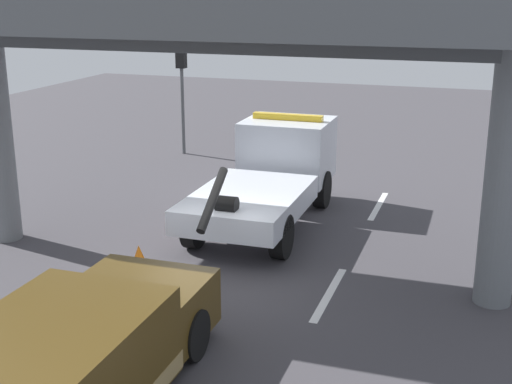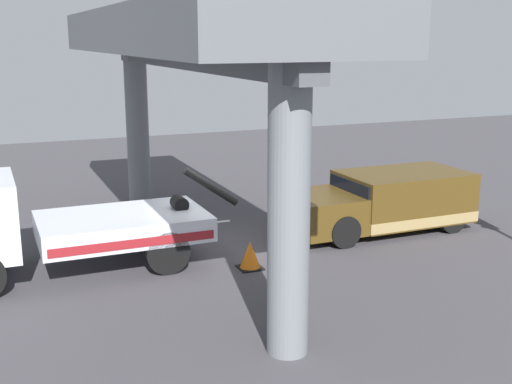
{
  "view_description": "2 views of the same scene",
  "coord_description": "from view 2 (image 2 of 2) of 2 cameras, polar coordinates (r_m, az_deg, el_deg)",
  "views": [
    {
      "loc": [
        -12.37,
        -5.15,
        5.8
      ],
      "look_at": [
        0.63,
        -0.76,
        1.74
      ],
      "focal_mm": 49.27,
      "sensor_mm": 36.0,
      "label": 1
    },
    {
      "loc": [
        5.05,
        14.61,
        5.19
      ],
      "look_at": [
        -1.14,
        -0.12,
        1.39
      ],
      "focal_mm": 45.49,
      "sensor_mm": 36.0,
      "label": 2
    }
  ],
  "objects": [
    {
      "name": "tow_truck_white",
      "position": [
        15.17,
        -18.84,
        -2.62
      ],
      "size": [
        7.26,
        2.44,
        2.46
      ],
      "color": "silver",
      "rests_on": "ground"
    },
    {
      "name": "lane_stripe_mid",
      "position": [
        18.57,
        -6.09,
        -2.94
      ],
      "size": [
        2.6,
        0.16,
        0.01
      ],
      "primitive_type": "cube",
      "color": "silver",
      "rests_on": "ground"
    },
    {
      "name": "lane_stripe_west",
      "position": [
        21.01,
        9.77,
        -1.13
      ],
      "size": [
        2.6,
        0.16,
        0.01
      ],
      "primitive_type": "cube",
      "color": "silver",
      "rests_on": "ground"
    },
    {
      "name": "traffic_cone_orange",
      "position": [
        15.01,
        -0.53,
        -5.62
      ],
      "size": [
        0.55,
        0.55,
        0.65
      ],
      "color": "orange",
      "rests_on": "ground"
    },
    {
      "name": "towed_van_green",
      "position": [
        18.26,
        11.3,
        -0.88
      ],
      "size": [
        5.21,
        2.24,
        1.58
      ],
      "color": "#4C3814",
      "rests_on": "ground"
    },
    {
      "name": "overpass_structure",
      "position": [
        15.26,
        -6.16,
        12.87
      ],
      "size": [
        3.6,
        12.98,
        5.87
      ],
      "color": "slate",
      "rests_on": "ground"
    },
    {
      "name": "ground_plane",
      "position": [
        16.33,
        -3.54,
        -5.39
      ],
      "size": [
        60.0,
        40.0,
        0.1
      ],
      "primitive_type": "cube",
      "color": "#423F44"
    }
  ]
}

